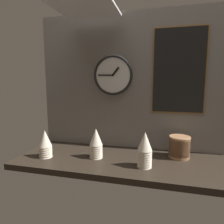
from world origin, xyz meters
The scene contains 9 objects.
ground_plane centered at (0.00, 0.00, -0.02)m, with size 1.60×0.56×0.04m, color black.
wall_tiled_back centered at (0.00, 0.27, 0.53)m, with size 1.60×0.03×1.05m.
cup_stack_center_right centered at (0.09, -0.10, 0.11)m, with size 0.09×0.09×0.22m.
cup_stack_far_left centered at (-0.60, -0.10, 0.10)m, with size 0.09×0.09×0.19m.
cup_stack_center_left centered at (-0.25, -0.03, 0.10)m, with size 0.09×0.09×0.21m.
bowl_stack_right centered at (0.31, 0.12, 0.08)m, with size 0.15×0.15×0.15m.
wall_clock centered at (-0.20, 0.23, 0.58)m, with size 0.31×0.03×0.31m.
menu_board centered at (0.29, 0.24, 0.61)m, with size 0.38×0.01×0.62m.
ceiling_light_panel centered at (-0.32, 0.00, 1.00)m, with size 0.40×0.40×0.02m.
Camera 1 is at (0.18, -1.30, 0.53)m, focal length 32.00 mm.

